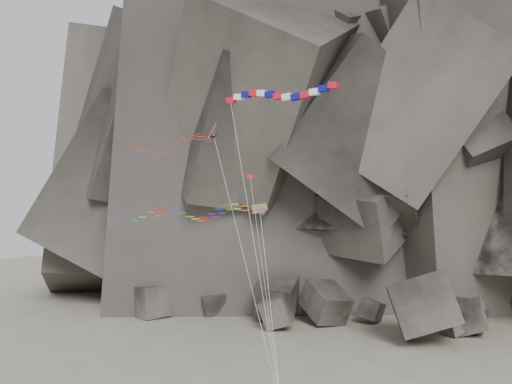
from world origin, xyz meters
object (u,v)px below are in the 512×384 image
(banner_kite, at_px, (279,96))
(parafoil_kite, at_px, (183,213))
(delta_kite, at_px, (167,145))
(pennant_kite, at_px, (256,220))

(banner_kite, relative_size, parafoil_kite, 1.49)
(delta_kite, relative_size, pennant_kite, 1.30)
(delta_kite, xyz_separation_m, pennant_kite, (10.78, -4.56, -7.28))
(banner_kite, bearing_deg, parafoil_kite, -172.86)
(pennant_kite, bearing_deg, parafoil_kite, 153.89)
(banner_kite, distance_m, parafoil_kite, 13.45)
(delta_kite, height_order, parafoil_kite, delta_kite)
(parafoil_kite, bearing_deg, pennant_kite, -5.63)
(parafoil_kite, relative_size, pennant_kite, 0.94)
(delta_kite, height_order, banner_kite, banner_kite)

